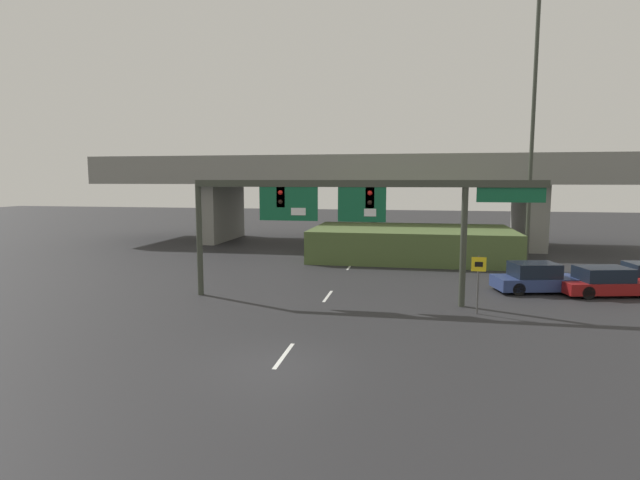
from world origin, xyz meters
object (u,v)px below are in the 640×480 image
Objects in this scene: highway_light_pole_near at (533,120)px; parked_sedan_near_right at (536,278)px; parked_sedan_mid_right at (605,282)px; speed_limit_sign at (478,276)px; signal_gantry at (347,203)px.

highway_light_pole_near is 11.05m from parked_sedan_near_right.
parked_sedan_mid_right is (2.22, -7.03, -8.64)m from highway_light_pole_near.
highway_light_pole_near reaches higher than speed_limit_sign.
speed_limit_sign is 0.14× the size of highway_light_pole_near.
signal_gantry reaches higher than parked_sedan_mid_right.
speed_limit_sign is 0.55× the size of parked_sedan_near_right.
signal_gantry is 6.44× the size of speed_limit_sign.
speed_limit_sign is 6.12m from parked_sedan_near_right.
signal_gantry is 15.43m from highway_light_pole_near.
highway_light_pole_near reaches higher than parked_sedan_mid_right.
parked_sedan_near_right is 0.94× the size of parked_sedan_mid_right.
parked_sedan_near_right is (-0.95, -6.87, -8.61)m from highway_light_pole_near.
highway_light_pole_near reaches higher than parked_sedan_near_right.
highway_light_pole_near is (4.40, 11.84, 7.67)m from speed_limit_sign.
parked_sedan_near_right is at bearing 163.70° from parked_sedan_mid_right.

